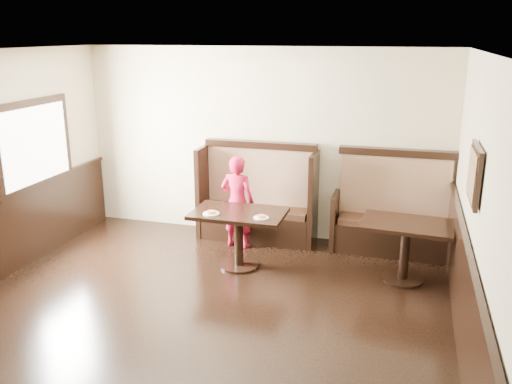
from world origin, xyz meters
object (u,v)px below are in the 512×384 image
at_px(booth_main, 258,204).
at_px(child, 237,202).
at_px(booth_neighbor, 392,219).
at_px(table_neighbor, 406,237).
at_px(table_main, 239,225).

xyz_separation_m(booth_main, child, (-0.19, -0.42, 0.14)).
relative_size(booth_main, booth_neighbor, 1.06).
bearing_deg(booth_neighbor, child, -168.91).
bearing_deg(table_neighbor, booth_neighbor, 106.36).
bearing_deg(booth_neighbor, table_neighbor, -78.18).
height_order(booth_neighbor, table_main, booth_neighbor).
bearing_deg(table_main, table_neighbor, 4.84).
xyz_separation_m(table_main, child, (-0.23, 0.68, 0.09)).
distance_m(booth_neighbor, table_neighbor, 0.96).
relative_size(booth_main, child, 1.30).
height_order(booth_main, child, booth_main).
bearing_deg(child, booth_main, -111.77).
height_order(booth_main, booth_neighbor, same).
bearing_deg(table_main, booth_neighbor, 30.36).
relative_size(table_main, child, 0.89).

